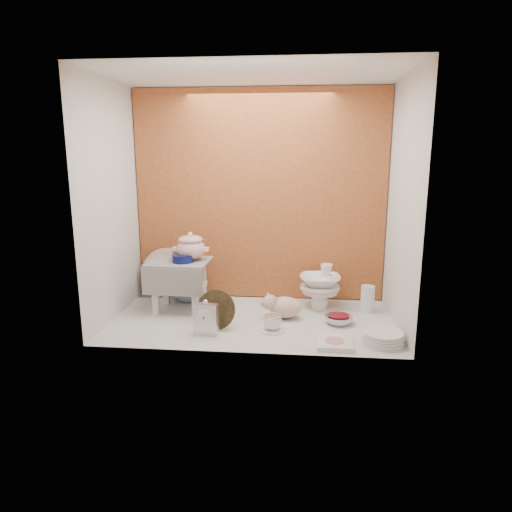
{
  "coord_description": "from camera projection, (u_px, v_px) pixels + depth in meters",
  "views": [
    {
      "loc": [
        0.29,
        -2.79,
        1.06
      ],
      "look_at": [
        0.02,
        0.02,
        0.42
      ],
      "focal_mm": 32.28,
      "sensor_mm": 36.0,
      "label": 1
    }
  ],
  "objects": [
    {
      "name": "floral_platter",
      "position": [
        167.0,
        272.0,
        3.43
      ],
      "size": [
        0.37,
        0.2,
        0.37
      ],
      "primitive_type": null,
      "rotation": [
        0.0,
        0.0,
        0.4
      ],
      "color": "white",
      "rests_on": "ground"
    },
    {
      "name": "dinner_plate_stack",
      "position": [
        383.0,
        338.0,
        2.59
      ],
      "size": [
        0.3,
        0.3,
        0.07
      ],
      "primitive_type": "cylinder",
      "rotation": [
        0.0,
        0.0,
        0.3
      ],
      "color": "white",
      "rests_on": "ground"
    },
    {
      "name": "blue_white_vase",
      "position": [
        187.0,
        282.0,
        3.34
      ],
      "size": [
        0.28,
        0.28,
        0.27
      ],
      "primitive_type": "imported",
      "rotation": [
        0.0,
        0.0,
        -0.1
      ],
      "color": "silver",
      "rests_on": "ground"
    },
    {
      "name": "mantel_clock",
      "position": [
        206.0,
        318.0,
        2.71
      ],
      "size": [
        0.15,
        0.07,
        0.21
      ],
      "primitive_type": "cube",
      "rotation": [
        0.0,
        0.0,
        -0.13
      ],
      "color": "silver",
      "rests_on": "ground"
    },
    {
      "name": "ground",
      "position": [
        253.0,
        320.0,
        2.97
      ],
      "size": [
        1.8,
        1.8,
        0.0
      ],
      "primitive_type": "plane",
      "color": "silver",
      "rests_on": "ground"
    },
    {
      "name": "cobalt_bowl",
      "position": [
        183.0,
        258.0,
        3.06
      ],
      "size": [
        0.15,
        0.15,
        0.05
      ],
      "primitive_type": "cylinder",
      "rotation": [
        0.0,
        0.0,
        0.04
      ],
      "color": "#0A104F",
      "rests_on": "step_stool"
    },
    {
      "name": "soup_tureen",
      "position": [
        191.0,
        246.0,
        3.1
      ],
      "size": [
        0.26,
        0.26,
        0.2
      ],
      "primitive_type": null,
      "rotation": [
        0.0,
        0.0,
        -0.1
      ],
      "color": "white",
      "rests_on": "step_stool"
    },
    {
      "name": "porcelain_tower",
      "position": [
        320.0,
        286.0,
        3.17
      ],
      "size": [
        0.35,
        0.35,
        0.32
      ],
      "primitive_type": null,
      "rotation": [
        0.0,
        0.0,
        0.3
      ],
      "color": "white",
      "rests_on": "ground"
    },
    {
      "name": "niche_shell",
      "position": [
        255.0,
        173.0,
        2.94
      ],
      "size": [
        1.86,
        1.03,
        1.53
      ],
      "color": "#AE5D2B",
      "rests_on": "ground"
    },
    {
      "name": "crystal_bowl",
      "position": [
        339.0,
        320.0,
        2.9
      ],
      "size": [
        0.2,
        0.2,
        0.06
      ],
      "primitive_type": "imported",
      "rotation": [
        0.0,
        0.0,
        -0.13
      ],
      "color": "silver",
      "rests_on": "ground"
    },
    {
      "name": "clear_glass_vase",
      "position": [
        367.0,
        299.0,
        3.1
      ],
      "size": [
        0.11,
        0.11,
        0.18
      ],
      "primitive_type": "cylinder",
      "rotation": [
        0.0,
        0.0,
        -0.21
      ],
      "color": "silver",
      "rests_on": "ground"
    },
    {
      "name": "plush_pig",
      "position": [
        285.0,
        307.0,
        2.98
      ],
      "size": [
        0.3,
        0.23,
        0.16
      ],
      "primitive_type": "ellipsoid",
      "rotation": [
        0.0,
        0.0,
        -0.2
      ],
      "color": "#D4A495",
      "rests_on": "ground"
    },
    {
      "name": "step_stool",
      "position": [
        180.0,
        285.0,
        3.14
      ],
      "size": [
        0.41,
        0.36,
        0.34
      ],
      "primitive_type": null,
      "rotation": [
        0.0,
        0.0,
        -0.03
      ],
      "color": "silver",
      "rests_on": "ground"
    },
    {
      "name": "gold_rim_teacup",
      "position": [
        272.0,
        322.0,
        2.78
      ],
      "size": [
        0.12,
        0.12,
        0.09
      ],
      "primitive_type": "imported",
      "rotation": [
        0.0,
        0.0,
        -0.02
      ],
      "color": "white",
      "rests_on": "teacup_saucer"
    },
    {
      "name": "lattice_dish",
      "position": [
        334.0,
        343.0,
        2.57
      ],
      "size": [
        0.2,
        0.2,
        0.03
      ],
      "primitive_type": "cube",
      "rotation": [
        0.0,
        0.0,
        -0.01
      ],
      "color": "white",
      "rests_on": "ground"
    },
    {
      "name": "teacup_saucer",
      "position": [
        272.0,
        330.0,
        2.79
      ],
      "size": [
        0.16,
        0.16,
        0.01
      ],
      "primitive_type": "cylinder",
      "rotation": [
        0.0,
        0.0,
        0.01
      ],
      "color": "white",
      "rests_on": "ground"
    },
    {
      "name": "lacquer_tray",
      "position": [
        216.0,
        310.0,
        2.81
      ],
      "size": [
        0.26,
        0.12,
        0.24
      ],
      "primitive_type": null,
      "rotation": [
        0.0,
        0.0,
        -0.15
      ],
      "color": "black",
      "rests_on": "ground"
    }
  ]
}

